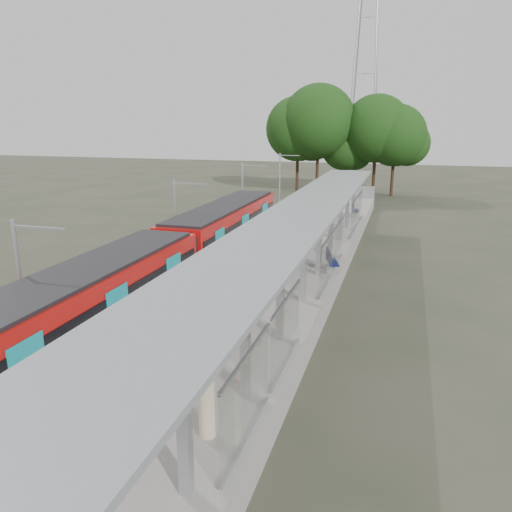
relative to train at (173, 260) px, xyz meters
The scene contains 14 objects.
trackbed 5.48m from the train, 90.01° to the left, with size 3.00×70.00×0.24m, color #59544C.
platform 6.99m from the train, 48.73° to the left, with size 6.00×50.00×1.00m, color gray.
tactile_strip 5.58m from the train, 69.18° to the left, with size 0.60×50.00×0.02m, color gold.
end_fence 30.41m from the train, 81.49° to the left, with size 6.00×0.10×1.20m, color #9EA0A5.
train is the anchor object (origin of this frame).
canopy 6.60m from the train, 12.13° to the left, with size 3.27×38.00×3.66m.
pylon 60.65m from the train, 86.56° to the left, with size 8.00×4.00×38.00m, color #9EA0A5, non-canonical shape.
tree_cluster 39.63m from the train, 85.91° to the left, with size 18.58×9.08×12.72m.
catenary_masts 4.55m from the train, 112.58° to the left, with size 2.08×48.16×5.40m.
bench_mid 8.04m from the train, 29.36° to the left, with size 0.93×1.65×1.08m.
bench_far 20.79m from the train, 71.56° to the left, with size 0.62×1.63×1.09m.
info_pillar_near 12.57m from the train, 60.55° to the right, with size 0.41×0.41×1.82m.
info_pillar_far 7.26m from the train, 45.30° to the left, with size 0.39×0.39×1.73m.
litter_bin 7.13m from the train, 43.40° to the left, with size 0.43×0.43×0.87m, color #9EA0A5.
Camera 1 is at (5.91, -6.00, 8.52)m, focal length 35.00 mm.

